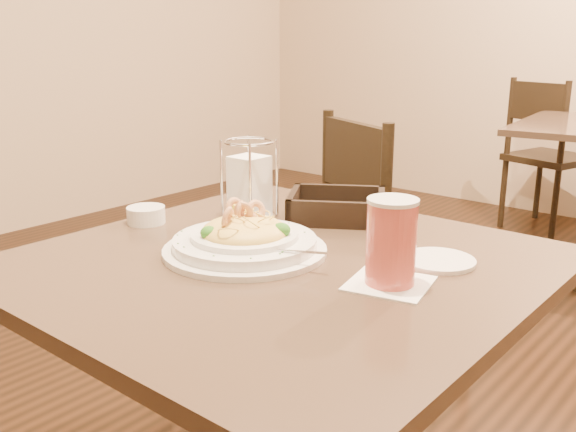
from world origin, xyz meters
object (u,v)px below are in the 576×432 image
Objects in this scene: bread_basket at (337,209)px; dining_chair_far at (546,151)px; pasta_bowl at (245,239)px; butter_ramekin at (146,215)px; main_table at (282,374)px; dining_chair_near at (386,243)px; drink_glass at (391,243)px; side_plate at (438,261)px; napkin_caddy at (249,185)px.

dining_chair_far is at bearing 98.84° from bread_basket.
butter_ramekin is at bearing 178.51° from pasta_bowl.
main_table is 2.57× the size of pasta_bowl.
butter_ramekin is at bearing -134.94° from bread_basket.
dining_chair_near is at bearing 104.72° from pasta_bowl.
side_plate is at bearing 84.80° from drink_glass.
main_table is at bearing 115.11° from dining_chair_far.
dining_chair_near reaches higher than bread_basket.
main_table is 0.47m from butter_ramekin.
dining_chair_near is 0.73m from bread_basket.
main_table is 0.28m from pasta_bowl.
main_table is at bearing 13.71° from pasta_bowl.
pasta_bowl is 0.37m from side_plate.
napkin_caddy is at bearing -179.73° from side_plate.
dining_chair_far is 3.13m from pasta_bowl.
drink_glass is at bearing 146.21° from dining_chair_near.
dining_chair_far is 3.00m from side_plate.
dining_chair_near is 1.00× the size of dining_chair_far.
pasta_bowl is at bearing -88.68° from bread_basket.
main_table is 0.97× the size of dining_chair_near.
bread_basket is (0.24, -0.63, 0.29)m from dining_chair_near.
main_table is at bearing -144.25° from side_plate.
butter_ramekin is at bearing -177.12° from drink_glass.
dining_chair_near is 2.66× the size of pasta_bowl.
dining_chair_near is 2.15m from dining_chair_far.
dining_chair_near is at bearing 110.95° from bread_basket.
drink_glass is at bearing -17.79° from napkin_caddy.
bread_basket is at bearing 135.91° from dining_chair_near.
side_plate is at bearing 0.27° from napkin_caddy.
main_table is 3.25× the size of bread_basket.
bread_basket is 0.21m from napkin_caddy.
pasta_bowl is at bearing -49.16° from napkin_caddy.
dining_chair_near is 3.36× the size of bread_basket.
drink_glass is (0.30, 0.04, 0.05)m from pasta_bowl.
drink_glass reaches higher than pasta_bowl.
dining_chair_far is 3.09m from butter_ramekin.
drink_glass is 0.17m from side_plate.
napkin_caddy is (0.28, -2.90, 0.35)m from dining_chair_far.
drink_glass is at bearing 119.20° from dining_chair_far.
bread_basket is 0.34m from side_plate.
main_table is 5.69× the size of drink_glass.
pasta_bowl reaches higher than butter_ramekin.
drink_glass is (0.22, 0.02, 0.32)m from main_table.
pasta_bowl is at bearing -172.60° from drink_glass.
butter_ramekin is at bearing 107.92° from dining_chair_far.
dining_chair_near is at bearing 121.25° from drink_glass.
dining_chair_near is at bearing 96.47° from napkin_caddy.
main_table is 10.57× the size of butter_ramekin.
dining_chair_near and dining_chair_far have the same top height.
bread_basket is at bearing 45.06° from butter_ramekin.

